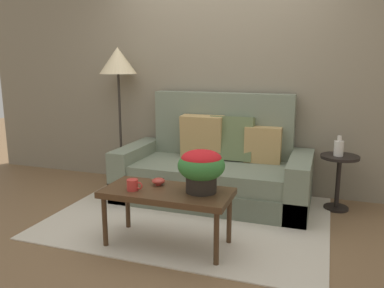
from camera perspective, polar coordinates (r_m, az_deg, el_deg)
ground_plane at (r=3.79m, az=-0.75°, el=-11.10°), size 14.00×14.00×0.00m
wall_back at (r=4.61m, az=4.32°, el=11.84°), size 6.40×0.12×2.96m
area_rug at (r=3.88m, az=-0.21°, el=-10.45°), size 2.56×1.95×0.01m
couch at (r=4.28m, az=3.42°, el=-3.62°), size 2.02×0.94×1.14m
coffee_table at (r=3.18m, az=-3.63°, el=-7.52°), size 1.04×0.49×0.47m
side_table at (r=4.22m, az=20.52°, el=-3.88°), size 0.38×0.38×0.56m
floor_lamp at (r=4.79m, az=-10.68°, el=10.71°), size 0.44×0.44×1.64m
potted_plant at (r=3.06m, az=1.36°, el=-3.30°), size 0.37×0.37×0.34m
coffee_mug at (r=3.17m, az=-8.58°, el=-5.90°), size 0.13×0.09×0.09m
snack_bowl at (r=3.29m, az=-4.89°, el=-5.39°), size 0.11×0.11×0.06m
table_vase at (r=4.14m, az=20.52°, el=-0.51°), size 0.09×0.09×0.20m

